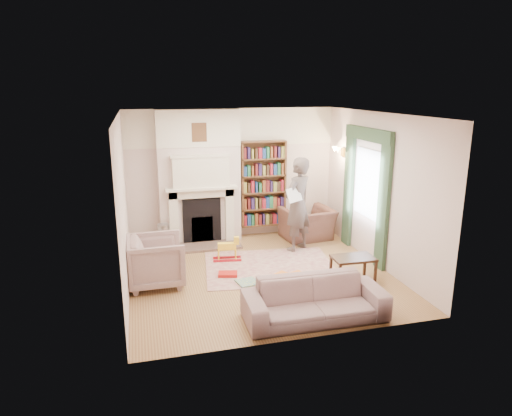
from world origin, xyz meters
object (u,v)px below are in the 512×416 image
object	(u,v)px
coffee_table	(353,269)
paraffin_heater	(164,237)
rocking_horse	(227,249)
armchair_left	(156,261)
man_reading	(298,204)
sofa	(315,300)
armchair_reading	(307,224)
bookcase	(263,184)

from	to	relation	value
coffee_table	paraffin_heater	world-z (taller)	paraffin_heater
paraffin_heater	rocking_horse	distance (m)	1.45
coffee_table	rocking_horse	xyz separation A→B (m)	(-1.88, 1.51, 0.01)
armchair_left	man_reading	size ratio (longest dim) A/B	0.48
coffee_table	rocking_horse	distance (m)	2.41
sofa	armchair_reading	bearing A→B (deg)	72.05
sofa	paraffin_heater	distance (m)	3.95
paraffin_heater	armchair_left	bearing A→B (deg)	-97.53
sofa	man_reading	xyz separation A→B (m)	(0.73, 2.80, 0.66)
bookcase	man_reading	bearing A→B (deg)	-69.33
man_reading	coffee_table	distance (m)	1.94
armchair_left	paraffin_heater	world-z (taller)	armchair_left
coffee_table	armchair_left	bearing A→B (deg)	168.49
coffee_table	paraffin_heater	xyz separation A→B (m)	(-3.01, 2.42, 0.05)
bookcase	armchair_left	world-z (taller)	bookcase
paraffin_heater	coffee_table	bearing A→B (deg)	-38.88
bookcase	man_reading	world-z (taller)	bookcase
armchair_reading	paraffin_heater	xyz separation A→B (m)	(-3.08, 0.06, -0.06)
armchair_reading	rocking_horse	world-z (taller)	armchair_reading
sofa	rocking_horse	world-z (taller)	sofa
sofa	coffee_table	bearing A→B (deg)	44.29
armchair_reading	coffee_table	xyz separation A→B (m)	(-0.07, -2.36, -0.11)
bookcase	armchair_reading	bearing A→B (deg)	-29.95
sofa	rocking_horse	bearing A→B (deg)	108.05
man_reading	rocking_horse	size ratio (longest dim) A/B	3.53
rocking_horse	armchair_left	bearing A→B (deg)	-142.35
sofa	rocking_horse	size ratio (longest dim) A/B	3.75
coffee_table	paraffin_heater	distance (m)	3.86
armchair_left	coffee_table	bearing A→B (deg)	-103.76
bookcase	coffee_table	xyz separation A→B (m)	(0.79, -2.86, -0.95)
armchair_reading	sofa	size ratio (longest dim) A/B	0.51
armchair_reading	bookcase	bearing A→B (deg)	-36.49
coffee_table	rocking_horse	world-z (taller)	rocking_horse
armchair_left	paraffin_heater	distance (m)	1.71
bookcase	sofa	distance (m)	4.01
armchair_reading	coffee_table	world-z (taller)	armchair_reading
man_reading	paraffin_heater	bearing A→B (deg)	-47.70
bookcase	armchair_reading	distance (m)	1.30
man_reading	coffee_table	bearing A→B (deg)	68.63
bookcase	armchair_left	xyz separation A→B (m)	(-2.44, -2.12, -0.76)
armchair_reading	rocking_horse	distance (m)	2.13
paraffin_heater	rocking_horse	xyz separation A→B (m)	(1.13, -0.91, -0.04)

